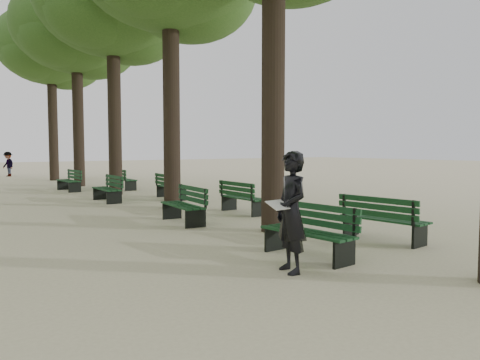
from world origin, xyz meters
TOP-DOWN VIEW (x-y plane):
  - ground at (0.00, 0.00)m, footprint 120.00×120.00m
  - tree_central_3 at (1.50, 13.00)m, footprint 6.00×6.00m
  - tree_central_4 at (1.50, 18.00)m, footprint 6.00×6.00m
  - tree_central_5 at (1.50, 23.00)m, footprint 6.00×6.00m
  - bench_left_0 at (0.37, 0.65)m, footprint 0.72×1.84m
  - bench_left_1 at (0.37, 5.16)m, footprint 0.76×1.85m
  - bench_left_2 at (0.37, 10.79)m, footprint 0.62×1.82m
  - bench_left_3 at (0.37, 15.69)m, footprint 0.66×1.83m
  - bench_right_0 at (2.63, 0.84)m, footprint 0.76×1.85m
  - bench_right_1 at (2.63, 5.73)m, footprint 0.61×1.81m
  - bench_right_2 at (2.63, 10.36)m, footprint 0.71×1.84m
  - bench_right_3 at (2.63, 15.05)m, footprint 0.57×1.80m
  - man_with_map at (-0.47, 0.12)m, footprint 0.70×0.80m
  - pedestrian_b at (-0.09, 28.44)m, footprint 0.66×1.09m
  - pedestrian_c at (3.19, 23.96)m, footprint 0.66×1.03m

SIDE VIEW (x-z plane):
  - ground at x=0.00m, z-range 0.00..0.00m
  - bench_left_0 at x=0.37m, z-range -0.19..0.73m
  - bench_left_1 at x=0.37m, z-range -0.19..0.73m
  - bench_left_2 at x=0.37m, z-range -0.19..0.73m
  - bench_left_3 at x=0.37m, z-range -0.19..0.73m
  - bench_right_0 at x=2.63m, z-range -0.19..0.73m
  - bench_right_1 at x=2.63m, z-range -0.19..0.73m
  - bench_right_2 at x=2.63m, z-range -0.19..0.73m
  - bench_right_3 at x=2.63m, z-range -0.19..0.73m
  - pedestrian_b at x=-0.09m, z-range 0.00..1.62m
  - pedestrian_c at x=3.19m, z-range 0.00..1.66m
  - man_with_map at x=-0.47m, z-range 0.00..1.85m
  - tree_central_3 at x=1.50m, z-range 2.68..12.63m
  - tree_central_4 at x=1.50m, z-range 2.68..12.63m
  - tree_central_5 at x=1.50m, z-range 2.68..12.63m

